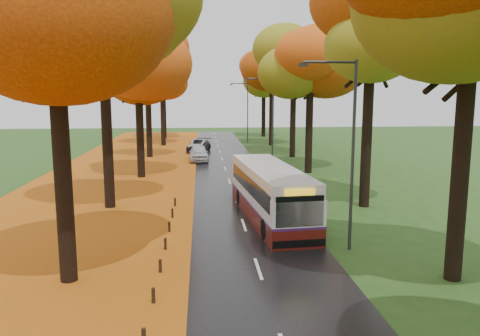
{
  "coord_description": "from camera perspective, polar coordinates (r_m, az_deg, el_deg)",
  "views": [
    {
      "loc": [
        -2.12,
        -10.88,
        6.67
      ],
      "look_at": [
        0.0,
        14.32,
        2.6
      ],
      "focal_mm": 35.0,
      "sensor_mm": 36.0,
      "label": 1
    }
  ],
  "objects": [
    {
      "name": "bollard_row",
      "position": [
        16.92,
        -10.07,
        -13.27
      ],
      "size": [
        0.11,
        23.51,
        0.52
      ],
      "color": "black",
      "rests_on": "ground"
    },
    {
      "name": "leaf_verge",
      "position": [
        37.14,
        -15.41,
        -1.52
      ],
      "size": [
        12.0,
        90.0,
        0.02
      ],
      "primitive_type": "cube",
      "color": "#853F0C",
      "rests_on": "ground"
    },
    {
      "name": "car_silver",
      "position": [
        53.61,
        -5.03,
        2.76
      ],
      "size": [
        2.45,
        4.47,
        1.4
      ],
      "primitive_type": "imported",
      "rotation": [
        0.0,
        0.0,
        -0.24
      ],
      "color": "#95989C",
      "rests_on": "road"
    },
    {
      "name": "trees_right",
      "position": [
        39.04,
        9.26,
        13.46
      ],
      "size": [
        9.3,
        74.2,
        13.96
      ],
      "color": "black",
      "rests_on": "ground"
    },
    {
      "name": "leaf_drift",
      "position": [
        36.5,
        -6.19,
        -1.37
      ],
      "size": [
        0.9,
        90.0,
        0.01
      ],
      "primitive_type": "cube",
      "color": "orange",
      "rests_on": "road"
    },
    {
      "name": "trees_left",
      "position": [
        38.39,
        -12.71,
        13.21
      ],
      "size": [
        9.2,
        74.0,
        13.88
      ],
      "color": "black",
      "rests_on": "ground"
    },
    {
      "name": "car_white",
      "position": [
        46.19,
        -5.06,
        1.82
      ],
      "size": [
        1.96,
        4.59,
        1.54
      ],
      "primitive_type": "imported",
      "rotation": [
        0.0,
        0.0,
        0.03
      ],
      "color": "silver",
      "rests_on": "road"
    },
    {
      "name": "streetlamp_near",
      "position": [
        19.93,
        12.96,
        3.27
      ],
      "size": [
        2.45,
        0.18,
        8.0
      ],
      "color": "#333538",
      "rests_on": "ground"
    },
    {
      "name": "road",
      "position": [
        36.56,
        -1.4,
        -1.34
      ],
      "size": [
        6.5,
        90.0,
        0.04
      ],
      "primitive_type": "cube",
      "color": "black",
      "rests_on": "ground"
    },
    {
      "name": "streetlamp_far",
      "position": [
        63.2,
        0.71,
        7.37
      ],
      "size": [
        2.45,
        0.18,
        8.0
      ],
      "color": "#333538",
      "rests_on": "ground"
    },
    {
      "name": "centre_line",
      "position": [
        36.55,
        -1.4,
        -1.3
      ],
      "size": [
        0.12,
        90.0,
        0.01
      ],
      "primitive_type": "cube",
      "color": "silver",
      "rests_on": "road"
    },
    {
      "name": "bus",
      "position": [
        24.92,
        3.72,
        -2.86
      ],
      "size": [
        3.37,
        10.73,
        2.78
      ],
      "rotation": [
        0.0,
        0.0,
        0.09
      ],
      "color": "#54130D",
      "rests_on": "road"
    },
    {
      "name": "streetlamp_mid",
      "position": [
        41.38,
        3.65,
        6.42
      ],
      "size": [
        2.45,
        0.18,
        8.0
      ],
      "color": "#333538",
      "rests_on": "ground"
    },
    {
      "name": "car_dark",
      "position": [
        53.56,
        -5.03,
        2.75
      ],
      "size": [
        3.14,
        5.15,
        1.39
      ],
      "primitive_type": "imported",
      "rotation": [
        0.0,
        0.0,
        -0.26
      ],
      "color": "black",
      "rests_on": "road"
    }
  ]
}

